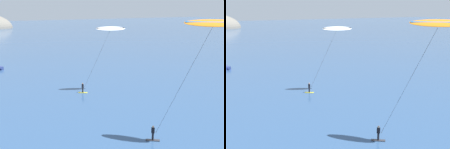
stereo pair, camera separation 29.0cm
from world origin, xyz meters
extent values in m
cone|color=navy|center=(-10.02, 58.46, 0.35)|extent=(1.34, 2.26, 0.67)
cube|color=yellow|center=(-0.75, 33.43, 0.04)|extent=(1.43, 1.24, 0.08)
cylinder|color=black|center=(-0.75, 33.43, 0.48)|extent=(0.22, 0.22, 0.80)
cube|color=black|center=(-0.75, 33.43, 1.18)|extent=(0.39, 0.32, 0.60)
sphere|color=#9E7051|center=(-0.75, 33.43, 1.60)|extent=(0.22, 0.22, 0.22)
cylinder|color=black|center=(-0.43, 33.29, 1.06)|extent=(0.25, 0.52, 0.04)
ellipsoid|color=white|center=(3.58, 31.62, 10.61)|extent=(4.78, 2.85, 0.75)
cylinder|color=black|center=(3.58, 31.62, 10.66)|extent=(4.19, 1.87, 0.16)
cylinder|color=#333338|center=(1.58, 32.45, 5.78)|extent=(4.04, 1.70, 9.46)
cube|color=#2D2D33|center=(-1.16, 13.86, 0.04)|extent=(1.45, 1.21, 0.08)
cylinder|color=black|center=(-1.16, 13.86, 0.48)|extent=(0.22, 0.22, 0.80)
cube|color=black|center=(-1.16, 13.86, 1.18)|extent=(0.38, 0.38, 0.60)
sphere|color=tan|center=(-1.16, 13.86, 1.60)|extent=(0.22, 0.22, 0.22)
cylinder|color=black|center=(-0.91, 13.61, 1.06)|extent=(0.42, 0.41, 0.04)
ellipsoid|color=orange|center=(2.50, 10.09, 12.53)|extent=(4.72, 4.81, 0.81)
cylinder|color=#0F7FE5|center=(2.50, 10.09, 12.58)|extent=(3.71, 3.82, 0.16)
cylinder|color=#333338|center=(0.79, 11.85, 6.74)|extent=(3.45, 3.55, 11.38)
camera|label=1|loc=(-18.54, -8.05, 13.96)|focal=45.00mm
camera|label=2|loc=(-18.29, -8.19, 13.96)|focal=45.00mm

